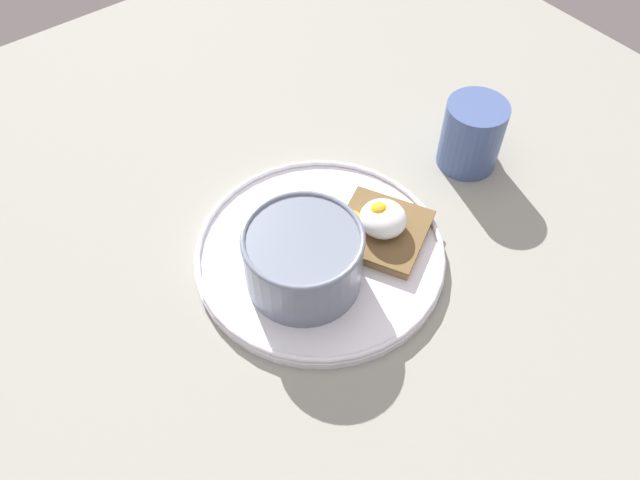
% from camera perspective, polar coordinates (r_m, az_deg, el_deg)
% --- Properties ---
extents(ground_plane, '(1.20, 1.20, 0.02)m').
position_cam_1_polar(ground_plane, '(0.70, 0.00, -2.02)').
color(ground_plane, gray).
rests_on(ground_plane, ground).
extents(plate, '(0.27, 0.27, 0.02)m').
position_cam_1_polar(plate, '(0.68, 0.00, -1.14)').
color(plate, white).
rests_on(plate, ground_plane).
extents(oatmeal_bowl, '(0.12, 0.12, 0.07)m').
position_cam_1_polar(oatmeal_bowl, '(0.63, -1.53, -1.68)').
color(oatmeal_bowl, slate).
rests_on(oatmeal_bowl, plate).
extents(toast_slice, '(0.13, 0.13, 0.01)m').
position_cam_1_polar(toast_slice, '(0.69, 5.64, 0.81)').
color(toast_slice, brown).
rests_on(toast_slice, plate).
extents(poached_egg, '(0.07, 0.05, 0.03)m').
position_cam_1_polar(poached_egg, '(0.68, 5.72, 2.02)').
color(poached_egg, white).
rests_on(poached_egg, toast_slice).
extents(banana_slice_front, '(0.04, 0.04, 0.01)m').
position_cam_1_polar(banana_slice_front, '(0.72, -0.58, 3.64)').
color(banana_slice_front, '#F6E7BC').
rests_on(banana_slice_front, plate).
extents(banana_slice_left, '(0.05, 0.05, 0.01)m').
position_cam_1_polar(banana_slice_left, '(0.70, -5.63, 1.35)').
color(banana_slice_left, '#F7E5C5').
rests_on(banana_slice_left, plate).
extents(banana_slice_back, '(0.04, 0.04, 0.02)m').
position_cam_1_polar(banana_slice_back, '(0.71, -3.41, 3.06)').
color(banana_slice_back, beige).
rests_on(banana_slice_back, plate).
extents(coffee_mug, '(0.09, 0.09, 0.09)m').
position_cam_1_polar(coffee_mug, '(0.78, 13.73, 9.49)').
color(coffee_mug, '#41558A').
rests_on(coffee_mug, ground_plane).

